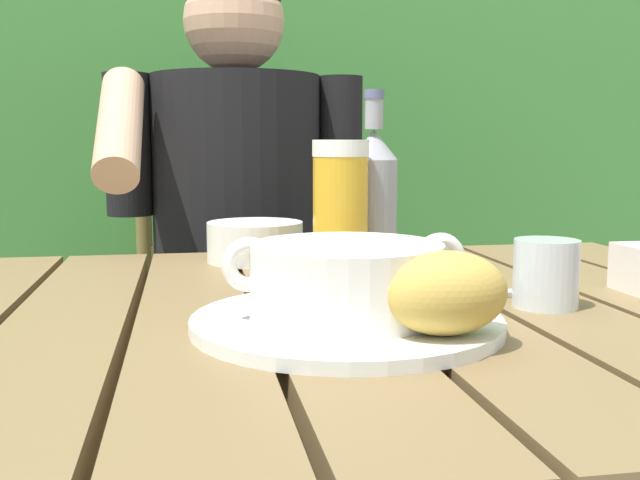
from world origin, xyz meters
The scene contains 12 objects.
dining_table centered at (0.00, 0.00, 0.64)m, with size 1.11×0.83×0.75m.
hedge_backdrop centered at (0.06, 1.48, 1.03)m, with size 3.51×0.81×2.33m.
chair_near_diner centered at (-0.03, 0.85, 0.50)m, with size 0.42×0.41×1.03m.
person_eating centered at (-0.04, 0.65, 0.73)m, with size 0.48×0.47×1.25m.
serving_plate centered at (0.01, -0.09, 0.75)m, with size 0.29×0.29×0.01m.
soup_bowl centered at (0.01, -0.09, 0.80)m, with size 0.23×0.18×0.08m.
bread_roll centered at (0.08, -0.17, 0.80)m, with size 0.12×0.09×0.07m.
beer_glass centered at (0.06, 0.17, 0.84)m, with size 0.07×0.07×0.17m.
beer_bottle centered at (0.12, 0.21, 0.85)m, with size 0.06×0.06×0.24m.
water_glass_small centered at (0.24, -0.04, 0.78)m, with size 0.07×0.07×0.07m.
table_knife centered at (0.15, 0.00, 0.75)m, with size 0.15×0.06×0.01m.
diner_bowl centered at (-0.03, 0.31, 0.78)m, with size 0.14×0.14×0.06m.
Camera 1 is at (-0.13, -0.75, 0.92)m, focal length 41.86 mm.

